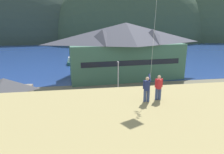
{
  "coord_description": "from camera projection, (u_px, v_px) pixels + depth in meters",
  "views": [
    {
      "loc": [
        -3.92,
        -21.2,
        12.47
      ],
      "look_at": [
        0.76,
        9.0,
        3.99
      ],
      "focal_mm": 31.71,
      "sensor_mm": 36.0,
      "label": 1
    }
  ],
  "objects": [
    {
      "name": "ground_plane",
      "position": [
        117.0,
        128.0,
        24.1
      ],
      "size": [
        600.0,
        600.0,
        0.0
      ],
      "primitive_type": "plane",
      "color": "#66604C"
    },
    {
      "name": "parking_lot_pad",
      "position": [
        111.0,
        110.0,
        28.85
      ],
      "size": [
        40.0,
        20.0,
        0.1
      ],
      "primitive_type": "cube",
      "color": "gray",
      "rests_on": "ground"
    },
    {
      "name": "bay_water",
      "position": [
        91.0,
        54.0,
        81.23
      ],
      "size": [
        360.0,
        84.0,
        0.03
      ],
      "primitive_type": "cube",
      "color": "navy",
      "rests_on": "ground"
    },
    {
      "name": "far_hill_west_ridge",
      "position": [
        18.0,
        42.0,
        132.86
      ],
      "size": [
        125.5,
        51.2,
        74.31
      ],
      "primitive_type": "ellipsoid",
      "color": "#2D3D33",
      "rests_on": "ground"
    },
    {
      "name": "far_hill_east_peak",
      "position": [
        130.0,
        41.0,
        138.18
      ],
      "size": [
        109.49,
        66.16,
        89.52
      ],
      "primitive_type": "ellipsoid",
      "color": "#334733",
      "rests_on": "ground"
    },
    {
      "name": "far_hill_center_saddle",
      "position": [
        209.0,
        40.0,
        145.71
      ],
      "size": [
        101.94,
        48.28,
        73.49
      ],
      "primitive_type": "ellipsoid",
      "color": "#334733",
      "rests_on": "ground"
    },
    {
      "name": "harbor_lodge",
      "position": [
        126.0,
        49.0,
        44.89
      ],
      "size": [
        27.26,
        13.06,
        12.42
      ],
      "color": "#38604C",
      "rests_on": "ground"
    },
    {
      "name": "storage_shed_near_lot",
      "position": [
        6.0,
        95.0,
        27.65
      ],
      "size": [
        6.97,
        5.51,
        5.1
      ],
      "color": "#756B5B",
      "rests_on": "ground"
    },
    {
      "name": "storage_shed_waterside",
      "position": [
        87.0,
        66.0,
        47.05
      ],
      "size": [
        5.76,
        4.96,
        4.79
      ],
      "color": "#474C56",
      "rests_on": "ground"
    },
    {
      "name": "wharf_dock",
      "position": [
        83.0,
        65.0,
        58.33
      ],
      "size": [
        3.2,
        15.57,
        0.7
      ],
      "color": "#70604C",
      "rests_on": "ground"
    },
    {
      "name": "moored_boat_wharfside",
      "position": [
        71.0,
        61.0,
        61.4
      ],
      "size": [
        2.4,
        6.93,
        2.16
      ],
      "color": "#23564C",
      "rests_on": "ground"
    },
    {
      "name": "parked_car_front_row_red",
      "position": [
        83.0,
        102.0,
        29.46
      ],
      "size": [
        4.25,
        2.15,
        1.82
      ],
      "color": "red",
      "rests_on": "parking_lot_pad"
    },
    {
      "name": "parked_car_lone_by_shed",
      "position": [
        113.0,
        100.0,
        29.88
      ],
      "size": [
        4.22,
        2.09,
        1.82
      ],
      "color": "#B28923",
      "rests_on": "parking_lot_pad"
    },
    {
      "name": "parked_car_mid_row_far",
      "position": [
        146.0,
        114.0,
        25.58
      ],
      "size": [
        4.3,
        2.25,
        1.82
      ],
      "color": "navy",
      "rests_on": "parking_lot_pad"
    },
    {
      "name": "parked_car_front_row_end",
      "position": [
        106.0,
        118.0,
        24.44
      ],
      "size": [
        4.2,
        2.06,
        1.82
      ],
      "color": "black",
      "rests_on": "parking_lot_pad"
    },
    {
      "name": "parked_car_back_row_right",
      "position": [
        193.0,
        114.0,
        25.44
      ],
      "size": [
        4.21,
        2.08,
        1.82
      ],
      "color": "#9EA3A8",
      "rests_on": "parking_lot_pad"
    },
    {
      "name": "parking_light_pole",
      "position": [
        118.0,
        76.0,
        33.49
      ],
      "size": [
        0.24,
        0.78,
        6.03
      ],
      "color": "#ADADB2",
      "rests_on": "parking_lot_pad"
    },
    {
      "name": "person_kite_flyer",
      "position": [
        147.0,
        88.0,
        13.21
      ],
      "size": [
        0.58,
        0.63,
        1.86
      ],
      "color": "#384770",
      "rests_on": "grassy_hill_foreground"
    },
    {
      "name": "person_companion",
      "position": [
        159.0,
        87.0,
        13.56
      ],
      "size": [
        0.55,
        0.4,
        1.74
      ],
      "color": "#384770",
      "rests_on": "grassy_hill_foreground"
    }
  ]
}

